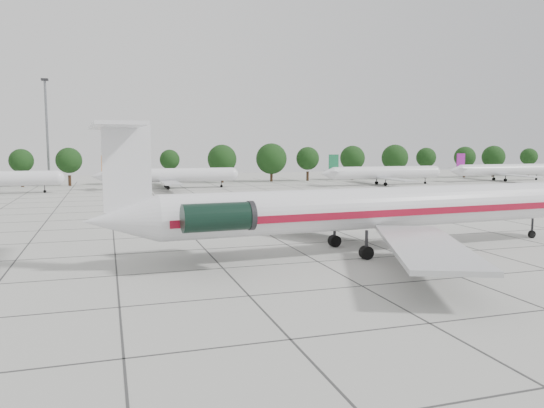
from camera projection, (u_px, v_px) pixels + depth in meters
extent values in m
plane|color=#B5B4AD|center=(286.00, 244.00, 51.47)|extent=(260.00, 260.00, 0.00)
cube|color=#383838|center=(247.00, 223.00, 65.70)|extent=(170.00, 170.00, 0.02)
cylinder|color=silver|center=(383.00, 208.00, 48.29)|extent=(40.68, 5.94, 3.72)
cone|color=silver|center=(121.00, 220.00, 40.26)|extent=(5.83, 4.02, 3.72)
cube|color=maroon|center=(372.00, 208.00, 50.07)|extent=(39.35, 2.24, 0.62)
cube|color=maroon|center=(394.00, 213.00, 46.57)|extent=(39.35, 2.24, 0.62)
cube|color=#B7BABC|center=(309.00, 212.00, 56.92)|extent=(12.54, 17.34, 0.34)
cube|color=#B7BABC|center=(425.00, 246.00, 38.05)|extent=(11.09, 17.60, 0.34)
cube|color=black|center=(201.00, 208.00, 44.93)|extent=(2.55, 1.60, 0.28)
cylinder|color=black|center=(199.00, 207.00, 45.67)|extent=(5.51, 2.43, 2.14)
cube|color=black|center=(216.00, 216.00, 40.22)|extent=(2.55, 1.60, 0.28)
cylinder|color=black|center=(218.00, 217.00, 39.48)|extent=(5.51, 2.43, 2.14)
cube|color=silver|center=(127.00, 168.00, 40.02)|extent=(3.62, 0.51, 6.76)
cube|color=silver|center=(115.00, 126.00, 39.40)|extent=(4.12, 13.68, 0.25)
cylinder|color=black|center=(532.00, 228.00, 54.88)|extent=(0.24, 0.24, 2.14)
cylinder|color=black|center=(532.00, 234.00, 54.95)|extent=(0.80, 0.36, 0.79)
cylinder|color=black|center=(335.00, 232.00, 50.12)|extent=(0.28, 0.28, 2.03)
cylinder|color=black|center=(334.00, 241.00, 50.22)|extent=(1.16, 0.74, 1.13)
cylinder|color=black|center=(366.00, 242.00, 44.67)|extent=(0.28, 0.28, 2.03)
cylinder|color=black|center=(366.00, 253.00, 44.77)|extent=(1.16, 0.74, 1.13)
imported|color=#BC7E0B|center=(385.00, 224.00, 58.19)|extent=(0.74, 0.53, 1.91)
cylinder|color=silver|center=(171.00, 175.00, 116.63)|extent=(27.20, 3.00, 3.00)
cube|color=#B7BABC|center=(167.00, 181.00, 116.47)|extent=(3.50, 27.20, 0.25)
cube|color=orange|center=(107.00, 164.00, 112.36)|extent=(2.40, 0.25, 3.60)
cylinder|color=black|center=(166.00, 186.00, 118.71)|extent=(0.80, 0.45, 0.80)
cylinder|color=black|center=(168.00, 188.00, 114.53)|extent=(0.80, 0.45, 0.80)
cylinder|color=silver|center=(385.00, 173.00, 127.13)|extent=(27.20, 3.00, 3.00)
cube|color=#B7BABC|center=(381.00, 178.00, 126.97)|extent=(3.50, 27.20, 0.25)
cube|color=#16643C|center=(334.00, 162.00, 122.87)|extent=(2.40, 0.25, 3.60)
cylinder|color=black|center=(377.00, 183.00, 129.21)|extent=(0.80, 0.45, 0.80)
cylinder|color=black|center=(386.00, 184.00, 125.04)|extent=(0.80, 0.45, 0.80)
cylinder|color=silver|center=(503.00, 170.00, 141.60)|extent=(27.20, 3.00, 3.00)
cube|color=#B7BABC|center=(500.00, 174.00, 141.44)|extent=(3.50, 27.20, 0.25)
cube|color=#8E1989|center=(461.00, 160.00, 137.33)|extent=(2.40, 0.25, 3.60)
cylinder|color=black|center=(494.00, 179.00, 143.68)|extent=(0.80, 0.45, 0.80)
cylinder|color=black|center=(505.00, 180.00, 139.50)|extent=(0.80, 0.45, 0.80)
cylinder|color=#332114|center=(22.00, 181.00, 121.59)|extent=(0.70, 0.70, 2.50)
sphere|color=black|center=(21.00, 161.00, 121.06)|extent=(5.43, 5.43, 5.43)
cylinder|color=#332114|center=(70.00, 181.00, 124.61)|extent=(0.70, 0.70, 2.50)
sphere|color=black|center=(69.00, 160.00, 124.08)|extent=(5.99, 5.99, 5.99)
cylinder|color=#332114|center=(128.00, 179.00, 128.51)|extent=(0.70, 0.70, 2.50)
sphere|color=black|center=(127.00, 160.00, 127.98)|extent=(6.50, 6.50, 6.50)
cylinder|color=#332114|center=(170.00, 179.00, 131.53)|extent=(0.70, 0.70, 2.50)
sphere|color=black|center=(170.00, 160.00, 131.00)|extent=(4.93, 4.93, 4.93)
cylinder|color=#332114|center=(222.00, 178.00, 135.43)|extent=(0.70, 0.70, 2.50)
sphere|color=black|center=(222.00, 159.00, 134.90)|extent=(7.40, 7.40, 7.40)
cylinder|color=#332114|center=(271.00, 177.00, 139.34)|extent=(0.70, 0.70, 2.50)
sphere|color=black|center=(271.00, 159.00, 138.81)|extent=(8.08, 8.08, 8.08)
cylinder|color=#332114|center=(308.00, 176.00, 142.35)|extent=(0.70, 0.70, 2.50)
sphere|color=black|center=(308.00, 158.00, 141.82)|extent=(6.17, 6.17, 6.17)
cylinder|color=#332114|center=(352.00, 175.00, 146.25)|extent=(0.70, 0.70, 2.50)
sphere|color=black|center=(352.00, 158.00, 145.73)|extent=(6.82, 6.82, 6.82)
cylinder|color=#332114|center=(394.00, 174.00, 150.16)|extent=(0.70, 0.70, 2.50)
sphere|color=black|center=(395.00, 158.00, 149.63)|extent=(7.44, 7.44, 7.44)
cylinder|color=#332114|center=(426.00, 174.00, 153.17)|extent=(0.70, 0.70, 2.50)
sphere|color=black|center=(426.00, 157.00, 152.65)|extent=(5.66, 5.66, 5.66)
cylinder|color=#332114|center=(464.00, 173.00, 157.08)|extent=(0.70, 0.70, 2.50)
sphere|color=black|center=(465.00, 157.00, 156.55)|extent=(6.25, 6.25, 6.25)
cylinder|color=#332114|center=(493.00, 173.00, 160.09)|extent=(0.70, 0.70, 2.50)
sphere|color=black|center=(493.00, 157.00, 159.57)|extent=(6.79, 6.79, 6.79)
cylinder|color=#332114|center=(528.00, 172.00, 164.00)|extent=(0.70, 0.70, 2.50)
sphere|color=black|center=(529.00, 157.00, 163.47)|extent=(5.16, 5.16, 5.16)
cylinder|color=slate|center=(47.00, 133.00, 128.48)|extent=(0.56, 0.56, 25.00)
cube|color=black|center=(45.00, 80.00, 127.07)|extent=(1.60, 1.60, 0.50)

